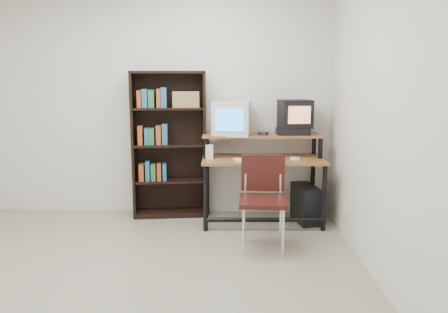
{
  "coord_description": "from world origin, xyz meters",
  "views": [
    {
      "loc": [
        0.88,
        -3.14,
        1.56
      ],
      "look_at": [
        0.77,
        1.1,
        0.83
      ],
      "focal_mm": 35.0,
      "sensor_mm": 36.0,
      "label": 1
    }
  ],
  "objects_px": {
    "pc_tower": "(305,204)",
    "bookshelf": "(169,142)",
    "computer_desk": "(262,161)",
    "crt_monitor": "(232,118)",
    "school_chair": "(263,192)",
    "crt_tv": "(295,114)"
  },
  "relations": [
    {
      "from": "crt_monitor",
      "to": "school_chair",
      "type": "height_order",
      "value": "crt_monitor"
    },
    {
      "from": "crt_monitor",
      "to": "pc_tower",
      "type": "xyz_separation_m",
      "value": [
        0.83,
        -0.09,
        -0.95
      ]
    },
    {
      "from": "crt_monitor",
      "to": "bookshelf",
      "type": "height_order",
      "value": "bookshelf"
    },
    {
      "from": "crt_tv",
      "to": "school_chair",
      "type": "relative_size",
      "value": 0.43
    },
    {
      "from": "pc_tower",
      "to": "bookshelf",
      "type": "height_order",
      "value": "bookshelf"
    },
    {
      "from": "computer_desk",
      "to": "crt_tv",
      "type": "bearing_deg",
      "value": 21.12
    },
    {
      "from": "crt_tv",
      "to": "school_chair",
      "type": "distance_m",
      "value": 1.21
    },
    {
      "from": "crt_tv",
      "to": "bookshelf",
      "type": "relative_size",
      "value": 0.23
    },
    {
      "from": "computer_desk",
      "to": "crt_monitor",
      "type": "distance_m",
      "value": 0.58
    },
    {
      "from": "pc_tower",
      "to": "bookshelf",
      "type": "distance_m",
      "value": 1.71
    },
    {
      "from": "computer_desk",
      "to": "crt_monitor",
      "type": "bearing_deg",
      "value": 163.66
    },
    {
      "from": "crt_tv",
      "to": "bookshelf",
      "type": "height_order",
      "value": "bookshelf"
    },
    {
      "from": "school_chair",
      "to": "crt_tv",
      "type": "bearing_deg",
      "value": 68.54
    },
    {
      "from": "computer_desk",
      "to": "school_chair",
      "type": "distance_m",
      "value": 0.79
    },
    {
      "from": "crt_monitor",
      "to": "crt_tv",
      "type": "distance_m",
      "value": 0.71
    },
    {
      "from": "crt_tv",
      "to": "bookshelf",
      "type": "distance_m",
      "value": 1.48
    },
    {
      "from": "pc_tower",
      "to": "bookshelf",
      "type": "bearing_deg",
      "value": 160.06
    },
    {
      "from": "computer_desk",
      "to": "pc_tower",
      "type": "height_order",
      "value": "computer_desk"
    },
    {
      "from": "crt_monitor",
      "to": "crt_tv",
      "type": "relative_size",
      "value": 1.19
    },
    {
      "from": "crt_monitor",
      "to": "school_chair",
      "type": "bearing_deg",
      "value": -64.08
    },
    {
      "from": "pc_tower",
      "to": "school_chair",
      "type": "bearing_deg",
      "value": -135.93
    },
    {
      "from": "computer_desk",
      "to": "school_chair",
      "type": "relative_size",
      "value": 1.54
    }
  ]
}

